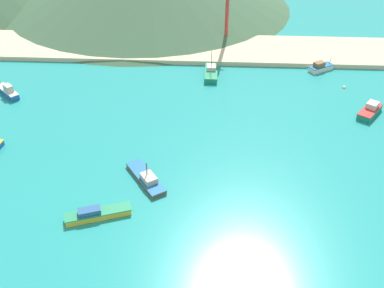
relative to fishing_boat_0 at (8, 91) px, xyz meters
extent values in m
cube|color=teal|center=(30.43, -38.82, -1.30)|extent=(260.00, 280.00, 0.50)
cube|color=#1E5BA8|center=(-0.14, 0.14, -0.40)|extent=(7.23, 7.05, 1.29)
cube|color=white|center=(-0.14, 0.14, 0.34)|extent=(7.38, 7.19, 0.20)
cube|color=#B2ADA3|center=(0.59, -0.56, 1.19)|extent=(2.97, 2.94, 1.51)
cylinder|color=#4C3823|center=(-2.78, 2.66, 1.14)|extent=(0.61, 0.59, 1.73)
cube|color=brown|center=(37.25, -29.91, -0.69)|extent=(8.45, 10.58, 0.71)
cube|color=#1E669E|center=(37.25, -29.91, -0.24)|extent=(8.62, 10.79, 0.20)
cube|color=#B2ADA3|center=(38.00, -31.03, 0.39)|extent=(3.61, 3.89, 1.05)
cylinder|color=#4C3823|center=(37.64, -30.49, 2.10)|extent=(0.16, 0.16, 2.39)
cube|color=silver|center=(77.16, 17.65, -0.45)|extent=(6.82, 5.57, 1.19)
cube|color=#1E669E|center=(77.16, 17.65, 0.24)|extent=(6.95, 5.68, 0.20)
cube|color=brown|center=(76.47, 17.21, 0.91)|extent=(3.25, 2.98, 1.14)
cylinder|color=#4C3823|center=(79.65, 19.26, 0.97)|extent=(0.64, 0.47, 1.60)
cube|color=#198466|center=(84.10, -4.42, -0.41)|extent=(6.85, 7.93, 1.28)
cube|color=red|center=(84.10, -4.42, 0.33)|extent=(6.98, 8.09, 0.20)
cube|color=beige|center=(84.65, -3.64, 1.04)|extent=(3.35, 3.45, 1.23)
cube|color=#198466|center=(48.36, 12.77, -0.42)|extent=(3.19, 9.15, 1.25)
cube|color=#238C5B|center=(48.36, 12.77, 0.31)|extent=(3.25, 9.34, 0.20)
cube|color=beige|center=(48.37, 13.91, 0.89)|extent=(2.37, 2.82, 0.98)
cylinder|color=#4C3823|center=(48.34, 8.66, 1.08)|extent=(0.12, 0.71, 1.69)
cylinder|color=#4C3823|center=(48.36, 13.35, 3.62)|extent=(0.13, 0.13, 4.48)
cube|color=gold|center=(30.69, -39.83, -0.55)|extent=(10.81, 5.65, 0.99)
cube|color=#238C5B|center=(30.69, -39.83, 0.04)|extent=(11.03, 5.77, 0.20)
cube|color=#28568C|center=(29.44, -40.28, 0.57)|extent=(3.98, 2.79, 0.86)
sphere|color=silver|center=(81.25, 8.01, -0.90)|extent=(0.84, 0.84, 0.84)
cube|color=beige|center=(30.43, 28.54, -0.45)|extent=(247.00, 19.24, 1.20)
camera|label=1|loc=(49.22, -94.33, 52.80)|focal=42.95mm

